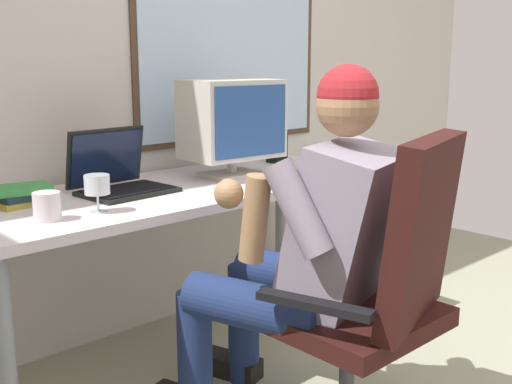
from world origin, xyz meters
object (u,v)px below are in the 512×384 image
office_chair (383,281)px  desk_speaker (277,148)px  coffee_mug (47,206)px  person_seated (304,247)px  laptop (118,175)px  book_stack (22,195)px  desk (182,204)px  wine_glass (97,187)px  crt_monitor (232,120)px

office_chair → desk_speaker: office_chair is taller
desk_speaker → coffee_mug: (-1.32, -0.30, -0.03)m
person_seated → laptop: person_seated is taller
person_seated → laptop: bearing=106.3°
book_stack → laptop: bearing=-2.3°
laptop → desk_speaker: laptop is taller
desk_speaker → desk: bearing=-168.5°
wine_glass → desk_speaker: size_ratio=0.87×
wine_glass → desk_speaker: (1.15, 0.32, -0.01)m
crt_monitor → desk: bearing=-178.4°
laptop → coffee_mug: size_ratio=3.85×
desk → desk_speaker: (0.68, 0.14, 0.15)m
wine_glass → crt_monitor: bearing=14.0°
crt_monitor → wine_glass: bearing=-166.0°
book_stack → crt_monitor: bearing=-5.1°
desk → person_seated: 0.69m
desk → person_seated: (-0.02, -0.69, -0.02)m
desk → laptop: size_ratio=5.27×
desk → book_stack: 0.63m
person_seated → desk_speaker: size_ratio=8.37×
office_chair → laptop: size_ratio=2.91×
crt_monitor → book_stack: crt_monitor is taller
book_stack → person_seated: bearing=-52.6°
wine_glass → book_stack: size_ratio=0.63×
desk → book_stack: size_ratio=9.11×
laptop → desk_speaker: size_ratio=2.41×
desk → crt_monitor: 0.42m
crt_monitor → book_stack: bearing=174.9°
desk → wine_glass: 0.53m
office_chair → desk_speaker: bearing=59.9°
coffee_mug → crt_monitor: bearing=10.5°
book_stack → coffee_mug: (-0.03, -0.25, 0.01)m
office_chair → person_seated: 0.28m
person_seated → wine_glass: bearing=131.6°
office_chair → wine_glass: 0.96m
office_chair → desk_speaker: 1.28m
desk_speaker → book_stack: (-1.29, -0.05, -0.03)m
desk → book_stack: book_stack is taller
crt_monitor → coffee_mug: size_ratio=4.61×
crt_monitor → wine_glass: 0.79m
desk → laptop: bearing=163.9°
person_seated → desk: bearing=87.9°
laptop → book_stack: laptop is taller
person_seated → desk_speaker: person_seated is taller
person_seated → desk_speaker: (0.70, 0.82, 0.17)m
crt_monitor → laptop: 0.56m
office_chair → wine_glass: size_ratio=8.01×
desk → desk_speaker: bearing=11.5°
wine_glass → coffee_mug: bearing=174.5°
office_chair → coffee_mug: 1.07m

